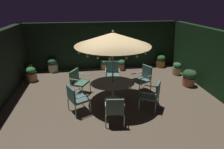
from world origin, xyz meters
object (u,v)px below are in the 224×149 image
at_px(patio_chair_southeast, 112,72).
at_px(potted_plant_left_far, 161,61).
at_px(potted_plant_right_near, 177,69).
at_px(potted_plant_back_center, 121,65).
at_px(patio_chair_north, 115,108).
at_px(patio_chair_southwest, 76,97).
at_px(patio_chair_east, 143,77).
at_px(patio_chair_south, 78,80).
at_px(potted_plant_back_right, 29,69).
at_px(potted_plant_right_far, 53,65).
at_px(potted_plant_left_near, 189,77).
at_px(patio_umbrella, 113,39).
at_px(potted_plant_back_left, 104,64).
at_px(patio_dining_table, 113,86).
at_px(potted_plant_front_corner, 31,74).
at_px(patio_chair_northeast, 153,94).

distance_m(patio_chair_southeast, potted_plant_left_far, 3.53).
relative_size(potted_plant_right_near, potted_plant_back_center, 1.13).
bearing_deg(potted_plant_back_center, patio_chair_north, -103.48).
bearing_deg(patio_chair_southwest, potted_plant_back_center, 59.31).
bearing_deg(potted_plant_right_near, patio_chair_north, -136.40).
distance_m(patio_chair_east, patio_chair_south, 2.62).
relative_size(potted_plant_left_far, potted_plant_back_right, 1.14).
relative_size(potted_plant_right_far, potted_plant_right_near, 1.16).
xyz_separation_m(patio_chair_north, potted_plant_left_near, (3.62, 2.22, -0.16)).
relative_size(patio_umbrella, potted_plant_back_center, 4.66).
distance_m(potted_plant_left_near, potted_plant_left_far, 2.55).
relative_size(patio_umbrella, potted_plant_left_far, 3.82).
relative_size(patio_chair_southwest, potted_plant_right_far, 1.34).
bearing_deg(potted_plant_back_left, patio_chair_east, -64.66).
relative_size(patio_dining_table, potted_plant_front_corner, 2.38).
xyz_separation_m(patio_chair_southwest, potted_plant_left_far, (4.50, 3.96, -0.24)).
height_order(patio_dining_table, potted_plant_right_far, potted_plant_right_far).
bearing_deg(potted_plant_back_center, potted_plant_left_far, 4.56).
bearing_deg(patio_chair_northeast, patio_chair_southeast, 115.35).
bearing_deg(potted_plant_left_far, patio_chair_northeast, -115.54).
distance_m(patio_chair_north, potted_plant_front_corner, 4.97).
relative_size(patio_dining_table, potted_plant_left_near, 2.19).
xyz_separation_m(potted_plant_right_far, potted_plant_front_corner, (-0.80, -1.13, -0.04)).
xyz_separation_m(potted_plant_right_far, potted_plant_back_center, (3.57, -0.29, -0.07)).
height_order(potted_plant_right_far, potted_plant_right_near, potted_plant_right_far).
bearing_deg(potted_plant_left_near, potted_plant_back_center, 136.91).
bearing_deg(patio_chair_north, potted_plant_left_far, 54.80).
xyz_separation_m(potted_plant_right_far, potted_plant_left_far, (5.83, -0.11, -0.04)).
bearing_deg(patio_chair_east, patio_chair_northeast, -93.88).
distance_m(patio_chair_north, potted_plant_right_near, 5.13).
height_order(potted_plant_left_near, potted_plant_back_left, potted_plant_left_near).
xyz_separation_m(patio_chair_southeast, potted_plant_back_left, (-0.17, 1.93, -0.28)).
xyz_separation_m(patio_umbrella, potted_plant_right_far, (-2.64, 3.42, -1.92)).
distance_m(potted_plant_right_far, potted_plant_left_far, 5.84).
xyz_separation_m(patio_chair_north, potted_plant_right_far, (-2.48, 4.87, -0.18)).
relative_size(patio_chair_northeast, patio_chair_south, 1.02).
relative_size(patio_chair_north, patio_chair_northeast, 0.94).
relative_size(potted_plant_right_near, potted_plant_front_corner, 0.93).
bearing_deg(potted_plant_left_near, patio_chair_southwest, -163.35).
relative_size(patio_chair_southwest, potted_plant_right_near, 1.55).
height_order(patio_umbrella, potted_plant_right_near, patio_umbrella).
height_order(patio_chair_north, potted_plant_right_far, patio_chair_north).
bearing_deg(patio_dining_table, potted_plant_left_far, 45.99).
xyz_separation_m(potted_plant_left_near, potted_plant_back_right, (-7.19, 2.28, -0.09)).
xyz_separation_m(patio_chair_southwest, potted_plant_left_near, (4.76, 1.42, -0.18)).
relative_size(potted_plant_back_center, potted_plant_back_right, 0.94).
xyz_separation_m(patio_dining_table, patio_chair_north, (-0.16, -1.45, -0.02)).
bearing_deg(potted_plant_back_left, potted_plant_right_near, -20.24).
distance_m(patio_chair_north, potted_plant_left_near, 4.25).
bearing_deg(potted_plant_right_near, potted_plant_front_corner, 178.37).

